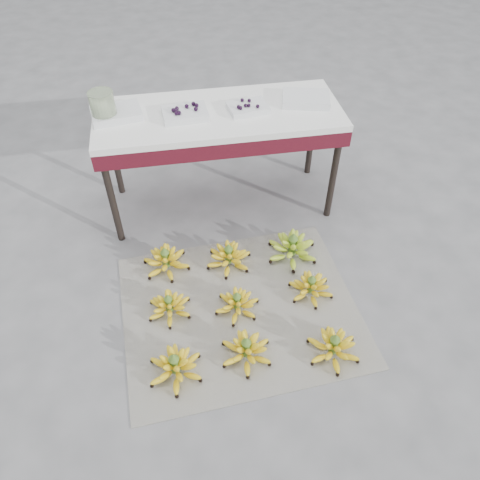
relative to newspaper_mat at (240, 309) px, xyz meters
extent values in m
plane|color=#5E5E60|center=(-0.09, 0.01, 0.00)|extent=(60.00, 60.00, 0.00)
cube|color=silver|center=(0.00, 0.00, 0.00)|extent=(1.31, 1.13, 0.01)
ellipsoid|color=yellow|center=(-0.37, -0.32, 0.04)|extent=(0.33, 0.33, 0.08)
ellipsoid|color=yellow|center=(-0.37, -0.32, 0.08)|extent=(0.23, 0.23, 0.06)
ellipsoid|color=yellow|center=(-0.37, -0.32, 0.11)|extent=(0.15, 0.15, 0.05)
cylinder|color=#4C7026|center=(-0.37, -0.32, 0.08)|extent=(0.04, 0.04, 0.11)
cone|color=#4C7026|center=(-0.37, -0.32, 0.15)|extent=(0.05, 0.05, 0.04)
ellipsoid|color=yellow|center=(-0.02, -0.29, 0.04)|extent=(0.32, 0.32, 0.08)
ellipsoid|color=yellow|center=(-0.02, -0.29, 0.08)|extent=(0.23, 0.23, 0.06)
ellipsoid|color=yellow|center=(-0.02, -0.29, 0.11)|extent=(0.15, 0.15, 0.05)
cylinder|color=#4C7026|center=(-0.02, -0.29, 0.08)|extent=(0.04, 0.04, 0.11)
cone|color=#4C7026|center=(-0.02, -0.29, 0.14)|extent=(0.05, 0.05, 0.04)
ellipsoid|color=yellow|center=(0.41, -0.35, 0.04)|extent=(0.34, 0.34, 0.08)
ellipsoid|color=yellow|center=(0.41, -0.35, 0.08)|extent=(0.24, 0.24, 0.06)
ellipsoid|color=yellow|center=(0.41, -0.35, 0.11)|extent=(0.16, 0.16, 0.05)
cylinder|color=#4C7026|center=(0.41, -0.35, 0.08)|extent=(0.04, 0.04, 0.11)
cone|color=#4C7026|center=(0.41, -0.35, 0.14)|extent=(0.05, 0.05, 0.04)
ellipsoid|color=yellow|center=(-0.38, 0.05, 0.04)|extent=(0.30, 0.30, 0.07)
ellipsoid|color=yellow|center=(-0.38, 0.05, 0.07)|extent=(0.21, 0.21, 0.05)
ellipsoid|color=yellow|center=(-0.38, 0.05, 0.10)|extent=(0.14, 0.14, 0.04)
cylinder|color=#4C7026|center=(-0.38, 0.05, 0.07)|extent=(0.04, 0.04, 0.10)
cone|color=#4C7026|center=(-0.38, 0.05, 0.13)|extent=(0.05, 0.05, 0.04)
ellipsoid|color=yellow|center=(-0.02, 0.00, 0.04)|extent=(0.27, 0.27, 0.07)
ellipsoid|color=yellow|center=(-0.02, 0.00, 0.07)|extent=(0.19, 0.19, 0.05)
ellipsoid|color=yellow|center=(-0.02, 0.00, 0.10)|extent=(0.12, 0.12, 0.04)
cylinder|color=#4C7026|center=(-0.02, 0.00, 0.07)|extent=(0.04, 0.04, 0.10)
cone|color=#4C7026|center=(-0.02, 0.00, 0.13)|extent=(0.05, 0.05, 0.04)
ellipsoid|color=yellow|center=(0.41, 0.04, 0.04)|extent=(0.30, 0.30, 0.07)
ellipsoid|color=yellow|center=(0.41, 0.04, 0.07)|extent=(0.21, 0.21, 0.05)
ellipsoid|color=yellow|center=(0.41, 0.04, 0.10)|extent=(0.14, 0.14, 0.05)
cylinder|color=#4C7026|center=(0.41, 0.04, 0.07)|extent=(0.04, 0.04, 0.10)
cone|color=#4C7026|center=(0.41, 0.04, 0.14)|extent=(0.05, 0.05, 0.04)
ellipsoid|color=yellow|center=(-0.37, 0.37, 0.04)|extent=(0.33, 0.33, 0.08)
ellipsoid|color=yellow|center=(-0.37, 0.37, 0.08)|extent=(0.23, 0.23, 0.06)
ellipsoid|color=yellow|center=(-0.37, 0.37, 0.11)|extent=(0.15, 0.15, 0.05)
cylinder|color=#4C7026|center=(-0.37, 0.37, 0.08)|extent=(0.04, 0.04, 0.11)
cone|color=#4C7026|center=(-0.37, 0.37, 0.15)|extent=(0.05, 0.05, 0.04)
ellipsoid|color=yellow|center=(-0.01, 0.34, 0.04)|extent=(0.27, 0.27, 0.08)
ellipsoid|color=yellow|center=(-0.01, 0.34, 0.08)|extent=(0.19, 0.19, 0.06)
ellipsoid|color=yellow|center=(-0.01, 0.34, 0.11)|extent=(0.12, 0.12, 0.05)
cylinder|color=#4C7026|center=(-0.01, 0.34, 0.08)|extent=(0.04, 0.04, 0.11)
cone|color=#4C7026|center=(-0.01, 0.34, 0.15)|extent=(0.05, 0.05, 0.04)
ellipsoid|color=#8ABB24|center=(0.38, 0.34, 0.05)|extent=(0.31, 0.31, 0.09)
ellipsoid|color=#8ABB24|center=(0.38, 0.34, 0.09)|extent=(0.21, 0.21, 0.07)
ellipsoid|color=#8ABB24|center=(0.38, 0.34, 0.12)|extent=(0.14, 0.14, 0.06)
cylinder|color=#4C7026|center=(0.38, 0.34, 0.09)|extent=(0.05, 0.05, 0.12)
cone|color=#4C7026|center=(0.38, 0.34, 0.17)|extent=(0.06, 0.06, 0.05)
cylinder|color=black|center=(-0.64, 0.67, 0.32)|extent=(0.04, 0.04, 0.65)
cylinder|color=black|center=(0.70, 0.67, 0.32)|extent=(0.04, 0.04, 0.65)
cylinder|color=black|center=(-0.64, 1.15, 0.32)|extent=(0.04, 0.04, 0.65)
cylinder|color=black|center=(0.70, 1.15, 0.32)|extent=(0.04, 0.04, 0.65)
cube|color=#4E0E1A|center=(0.03, 0.91, 0.60)|extent=(1.43, 0.57, 0.10)
cube|color=white|center=(0.03, 0.91, 0.67)|extent=(1.43, 0.57, 0.04)
cube|color=silver|center=(-0.55, 0.95, 0.71)|extent=(0.30, 0.24, 0.04)
cube|color=silver|center=(-0.16, 0.89, 0.71)|extent=(0.26, 0.20, 0.04)
sphere|color=black|center=(-0.23, 0.88, 0.74)|extent=(0.02, 0.02, 0.02)
sphere|color=black|center=(-0.09, 0.91, 0.74)|extent=(0.02, 0.02, 0.02)
sphere|color=black|center=(-0.22, 0.87, 0.74)|extent=(0.02, 0.02, 0.02)
sphere|color=black|center=(-0.20, 0.84, 0.74)|extent=(0.02, 0.02, 0.02)
sphere|color=black|center=(-0.15, 0.91, 0.74)|extent=(0.02, 0.02, 0.02)
sphere|color=black|center=(-0.21, 0.89, 0.74)|extent=(0.02, 0.02, 0.02)
sphere|color=black|center=(-0.11, 0.93, 0.74)|extent=(0.02, 0.02, 0.02)
sphere|color=black|center=(-0.21, 0.84, 0.74)|extent=(0.02, 0.02, 0.02)
sphere|color=black|center=(-0.10, 0.87, 0.74)|extent=(0.02, 0.02, 0.02)
cube|color=silver|center=(0.20, 0.89, 0.70)|extent=(0.25, 0.19, 0.04)
sphere|color=black|center=(0.20, 0.87, 0.73)|extent=(0.02, 0.02, 0.02)
sphere|color=black|center=(0.14, 0.85, 0.73)|extent=(0.02, 0.02, 0.02)
sphere|color=black|center=(0.15, 0.85, 0.73)|extent=(0.02, 0.02, 0.02)
sphere|color=black|center=(0.21, 0.92, 0.73)|extent=(0.02, 0.02, 0.02)
sphere|color=black|center=(0.18, 0.87, 0.73)|extent=(0.02, 0.02, 0.02)
sphere|color=black|center=(0.14, 0.86, 0.73)|extent=(0.02, 0.02, 0.02)
sphere|color=black|center=(0.25, 0.85, 0.73)|extent=(0.02, 0.02, 0.02)
sphere|color=black|center=(0.17, 0.93, 0.73)|extent=(0.02, 0.02, 0.02)
cube|color=silver|center=(0.56, 0.93, 0.71)|extent=(0.31, 0.26, 0.04)
cylinder|color=beige|center=(-0.61, 0.92, 0.77)|extent=(0.17, 0.17, 0.17)
camera|label=1|loc=(-0.26, -1.52, 2.06)|focal=35.00mm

